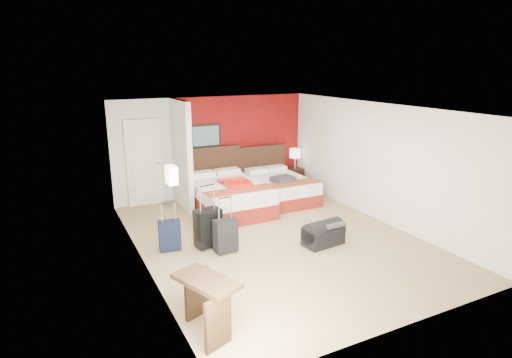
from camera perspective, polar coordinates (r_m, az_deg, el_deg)
ground at (r=8.33m, az=2.57°, el=-7.94°), size 6.50×6.50×0.00m
room_walls at (r=8.67m, az=-10.12°, el=1.51°), size 5.02×6.52×2.50m
red_accent_panel at (r=11.07m, az=-2.15°, el=4.66°), size 3.50×0.04×2.50m
partition_wall at (r=9.89m, az=-9.90°, el=3.18°), size 0.12×1.20×2.50m
entry_door at (r=10.32m, az=-14.79°, el=2.11°), size 0.82×0.06×2.05m
bed_left at (r=9.77m, az=-3.66°, el=-2.42°), size 1.50×2.14×0.64m
bed_right at (r=10.52m, az=3.26°, el=-1.37°), size 1.31×1.86×0.56m
red_suitcase_open at (r=9.62m, az=-2.91°, el=-0.40°), size 0.68×0.86×0.10m
jacket_bundle at (r=10.13m, az=3.64°, el=-0.03°), size 0.56×0.47×0.12m
nightstand at (r=11.70m, az=5.18°, el=0.22°), size 0.42×0.42×0.52m
table_lamp at (r=11.57m, az=5.25°, el=2.74°), size 0.35×0.35×0.53m
suitcase_black at (r=7.87m, az=-6.45°, el=-6.71°), size 0.51×0.36×0.70m
suitcase_charcoal at (r=7.65m, az=-4.10°, el=-7.77°), size 0.41×0.26×0.59m
suitcase_navy at (r=7.87m, az=-11.49°, el=-7.57°), size 0.41×0.29×0.53m
duffel_bag at (r=8.07m, az=9.00°, el=-7.43°), size 0.80×0.49×0.38m
jacket_draped at (r=8.04m, az=10.15°, el=-5.90°), size 0.42×0.36×0.05m
desk at (r=5.56m, az=-6.62°, el=-16.46°), size 0.72×0.97×0.73m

